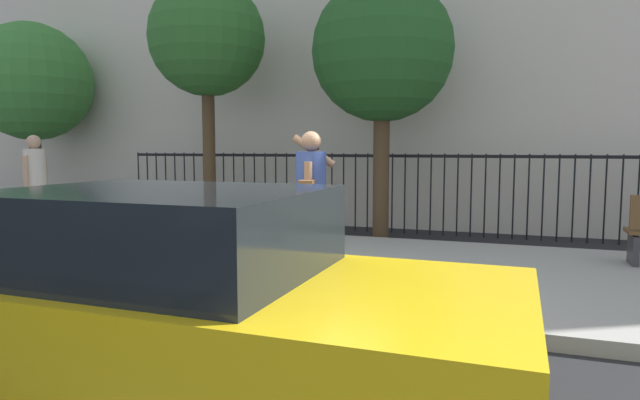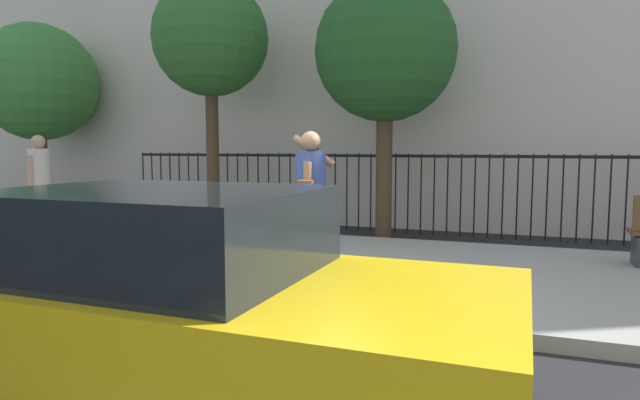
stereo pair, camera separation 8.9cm
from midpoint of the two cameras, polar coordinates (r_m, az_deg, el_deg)
The scene contains 9 objects.
ground_plane at distance 5.66m, azimuth -6.43°, elevation -12.15°, with size 60.00×60.00×0.00m, color black.
sidewalk at distance 7.61m, azimuth 1.12°, elevation -6.94°, with size 28.00×4.40×0.15m, color #9E9B93.
iron_fence at distance 11.01m, azimuth 7.51°, elevation 1.85°, with size 12.03×0.04×1.60m.
taxi_yellow at distance 3.70m, azimuth -14.11°, elevation -10.55°, with size 4.22×1.89×1.45m.
pedestrian_on_phone at distance 6.07m, azimuth -0.61°, elevation 0.35°, with size 0.51×0.70×1.75m.
pedestrian_walking at distance 10.44m, azimuth -27.08°, elevation 1.92°, with size 0.35×0.49×1.78m.
street_tree_near at distance 10.24m, azimuth 7.12°, elevation 15.16°, with size 2.57×2.57×4.75m.
street_tree_mid at distance 15.00m, azimuth -27.30°, elevation 10.84°, with size 2.79×2.79×4.68m.
street_tree_far at distance 11.50m, azimuth -11.18°, elevation 16.17°, with size 2.32×2.32×5.05m.
Camera 2 is at (2.49, -4.79, 1.72)m, focal length 30.52 mm.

